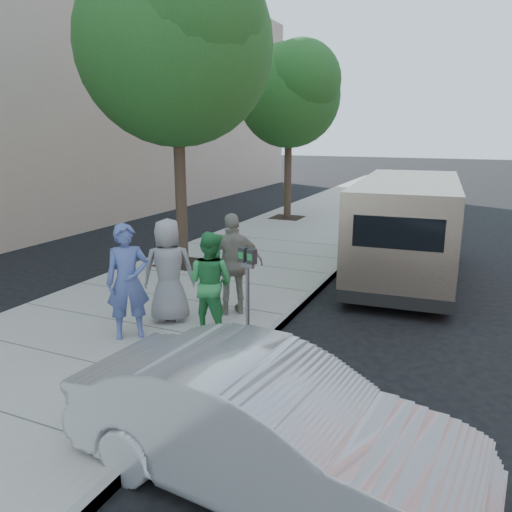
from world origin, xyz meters
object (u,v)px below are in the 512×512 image
tree_far (290,91)px  parking_meter (247,274)px  van (407,226)px  person_officer (128,282)px  person_gray_shirt (169,271)px  tree_near (177,38)px  sedan (268,427)px  person_green_shirt (210,282)px  person_striped_polo (233,264)px

tree_far → parking_meter: (3.50, -11.27, -3.62)m
van → person_officer: (-3.56, -5.96, -0.15)m
tree_far → parking_meter: size_ratio=4.24×
person_gray_shirt → tree_far: bearing=-111.1°
person_officer → person_gray_shirt: bearing=38.1°
tree_near → parking_meter: 6.64m
tree_near → sedan: size_ratio=1.80×
tree_far → person_gray_shirt: 11.87m
van → person_green_shirt: 5.76m
sedan → tree_near: bearing=42.8°
sedan → person_officer: 4.10m
van → person_striped_polo: (-2.48, -4.28, -0.16)m
van → person_officer: 6.94m
parking_meter → person_officer: 1.95m
tree_near → person_green_shirt: (2.80, -3.62, -4.53)m
person_officer → person_gray_shirt: (0.19, 0.89, -0.02)m
parking_meter → van: bearing=86.7°
person_officer → person_green_shirt: 1.34m
tree_near → person_gray_shirt: tree_near is taller
van → person_green_shirt: van is taller
tree_near → person_striped_polo: 5.89m
person_officer → parking_meter: bearing=-18.6°
tree_near → sedan: (5.10, -6.63, -4.86)m
person_officer → person_gray_shirt: person_officer is taller
tree_far → sedan: tree_far is taller
sedan → person_striped_polo: size_ratio=2.20×
sedan → tree_far: bearing=25.0°
sedan → person_gray_shirt: person_gray_shirt is taller
sedan → person_officer: size_ratio=2.19×
person_green_shirt → person_gray_shirt: (-0.92, 0.13, 0.06)m
person_striped_polo → sedan: bearing=83.7°
parking_meter → person_striped_polo: bearing=142.4°
parking_meter → sedan: 3.40m
sedan → person_gray_shirt: size_ratio=2.25×
sedan → person_officer: person_officer is taller
parking_meter → person_striped_polo: size_ratio=0.81×
van → tree_far: bearing=126.8°
tree_near → tree_far: 7.63m
tree_far → person_striped_polo: (2.76, -10.30, -3.79)m
tree_near → van: size_ratio=1.15×
van → person_striped_polo: bearing=-124.4°
tree_far → person_green_shirt: 12.20m
tree_near → person_gray_shirt: size_ratio=4.05×
sedan → person_green_shirt: 3.80m
parking_meter → person_gray_shirt: (-1.62, 0.18, -0.18)m
parking_meter → tree_near: bearing=148.7°
person_striped_polo → tree_near: bearing=-81.5°
tree_near → sedan: bearing=-52.4°
person_green_shirt → person_striped_polo: person_striped_polo is taller
person_green_shirt → tree_far: bearing=-71.1°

